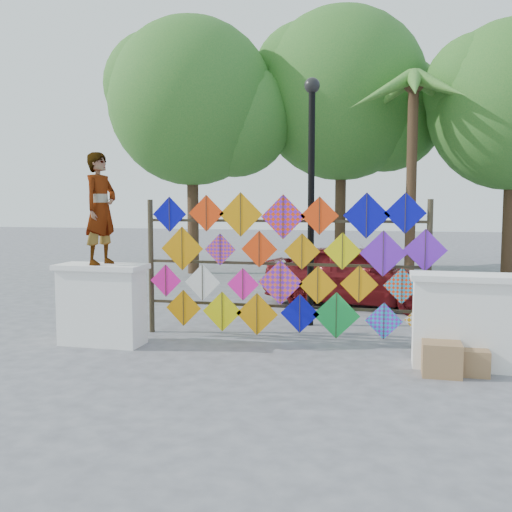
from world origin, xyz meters
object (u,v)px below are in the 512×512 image
Objects in this scene: vendor_woman at (101,209)px; sedan at (356,275)px; kite_rack at (287,266)px; lamppost at (311,178)px.

vendor_woman reaches higher than sedan.
vendor_woman reaches higher than kite_rack.
lamppost is (0.19, 1.27, 1.47)m from kite_rack.
vendor_woman is at bearing 150.37° from sedan.
kite_rack is 2.85× the size of vendor_woman.
lamppost is at bearing -42.19° from vendor_woman.
vendor_woman is 5.97m from sedan.
kite_rack is at bearing 175.77° from sedan.
lamppost reaches higher than sedan.
sedan is 0.89× the size of lamppost.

